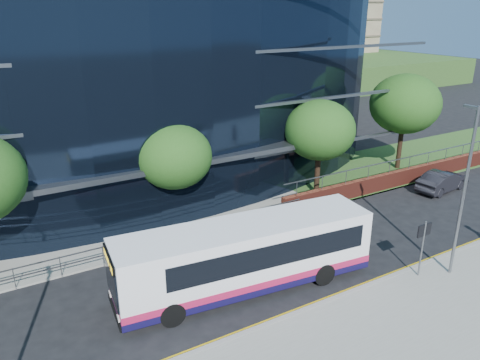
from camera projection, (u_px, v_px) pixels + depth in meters
ground at (322, 289)px, 21.27m from camera, size 200.00×200.00×0.00m
pavement_near at (410, 353)px, 17.21m from camera, size 80.00×8.00×0.15m
kerb at (337, 298)px, 20.44m from camera, size 80.00×0.25×0.16m
yellow_line_outer at (334, 297)px, 20.62m from camera, size 80.00×0.08×0.01m
yellow_line_inner at (331, 296)px, 20.74m from camera, size 80.00×0.08×0.01m
far_forecourt at (120, 226)px, 27.28m from camera, size 50.00×8.00×0.10m
grass_verge at (451, 150)px, 41.57m from camera, size 36.00×8.00×0.12m
glass_office at (96, 67)px, 33.43m from camera, size 44.00×23.10×16.00m
retaining_wall at (461, 163)px, 36.48m from camera, size 34.00×0.40×2.11m
guard_railings at (103, 251)px, 22.83m from camera, size 24.00×0.05×1.10m
apartment_block at (253, 13)px, 78.88m from camera, size 60.00×42.00×30.00m
street_sign at (423, 237)px, 21.39m from camera, size 0.85×0.09×2.80m
tree_far_b at (174, 157)px, 26.06m from camera, size 4.29×4.29×6.05m
tree_far_c at (320, 130)px, 30.30m from camera, size 4.62×4.62×6.51m
tree_far_d at (405, 104)px, 35.17m from camera, size 5.28×5.28×7.44m
tree_dist_e at (270, 66)px, 63.44m from camera, size 4.62×4.62×6.51m
tree_dist_f at (348, 61)px, 72.79m from camera, size 4.29×4.29×6.05m
streetlight_east at (464, 188)px, 20.83m from camera, size 0.15×0.77×8.00m
city_bus at (248, 255)px, 20.79m from camera, size 11.94×3.88×3.17m
parked_car at (442, 181)px, 32.39m from camera, size 4.51×2.02×1.44m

